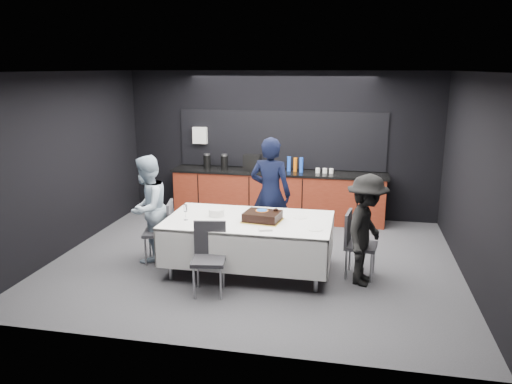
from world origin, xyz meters
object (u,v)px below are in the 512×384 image
at_px(cake_assembly, 263,216).
at_px(person_center, 270,194).
at_px(party_table, 249,228).
at_px(chair_left, 163,227).
at_px(person_left, 148,209).
at_px(person_right, 366,230).
at_px(champagne_flute, 185,209).
at_px(chair_near, 209,252).
at_px(chair_right, 355,239).
at_px(plate_stack, 217,213).

bearing_deg(cake_assembly, person_center, 93.71).
bearing_deg(party_table, person_center, 81.89).
bearing_deg(chair_left, person_left, 171.13).
bearing_deg(party_table, person_right, -3.45).
height_order(chair_left, person_left, person_left).
height_order(champagne_flute, chair_near, champagne_flute).
relative_size(chair_left, person_right, 0.61).
xyz_separation_m(chair_right, chair_near, (-1.85, -0.88, 0.00)).
relative_size(party_table, plate_stack, 10.36).
relative_size(plate_stack, person_center, 0.12).
xyz_separation_m(cake_assembly, plate_stack, (-0.69, 0.10, -0.01)).
bearing_deg(chair_left, party_table, -4.76).
relative_size(champagne_flute, chair_right, 0.24).
height_order(cake_assembly, champagne_flute, champagne_flute).
relative_size(cake_assembly, chair_left, 0.62).
bearing_deg(person_center, party_table, 89.04).
xyz_separation_m(champagne_flute, chair_near, (0.49, -0.53, -0.40)).
bearing_deg(chair_near, plate_stack, 98.84).
height_order(chair_near, person_center, person_center).
bearing_deg(chair_right, champagne_flute, -171.54).
xyz_separation_m(party_table, chair_left, (-1.34, 0.11, -0.11)).
bearing_deg(chair_near, chair_right, 25.33).
bearing_deg(chair_near, chair_left, 138.59).
bearing_deg(chair_near, party_table, 63.95).
distance_m(party_table, chair_right, 1.49).
bearing_deg(champagne_flute, person_left, 153.20).
distance_m(plate_stack, chair_right, 2.00).
height_order(party_table, cake_assembly, cake_assembly).
bearing_deg(person_right, plate_stack, 102.05).
bearing_deg(cake_assembly, champagne_flute, -170.56).
xyz_separation_m(champagne_flute, person_center, (1.00, 1.19, -0.03)).
bearing_deg(person_right, champagne_flute, 109.01).
height_order(chair_right, chair_near, same).
height_order(plate_stack, chair_right, chair_right).
bearing_deg(chair_right, person_left, 179.61).
bearing_deg(champagne_flute, person_center, 49.96).
bearing_deg(person_left, chair_right, 94.46).
relative_size(person_center, person_right, 1.20).
height_order(cake_assembly, chair_near, cake_assembly).
bearing_deg(person_center, chair_left, 37.30).
distance_m(champagne_flute, chair_near, 0.83).
bearing_deg(chair_right, plate_stack, -177.84).
bearing_deg(chair_near, cake_assembly, 51.11).
relative_size(party_table, chair_near, 2.51).
xyz_separation_m(plate_stack, person_right, (2.11, -0.15, -0.08)).
relative_size(party_table, person_left, 1.45).
height_order(plate_stack, champagne_flute, champagne_flute).
xyz_separation_m(chair_left, person_right, (2.95, -0.21, 0.22)).
height_order(party_table, champagne_flute, champagne_flute).
bearing_deg(person_right, cake_assembly, 103.96).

